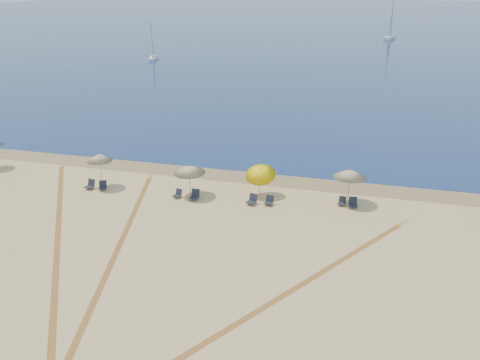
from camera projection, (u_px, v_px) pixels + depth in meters
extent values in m
plane|color=#0C2151|center=(360.00, 16.00, 219.87)|extent=(500.00, 500.00, 0.00)
plane|color=olive|center=(253.00, 177.00, 39.58)|extent=(500.00, 500.00, 0.00)
cylinder|color=gray|center=(101.00, 171.00, 37.40)|extent=(0.05, 0.05, 2.46)
cone|color=#F7EBC5|center=(99.00, 157.00, 36.99)|extent=(1.90, 1.90, 0.55)
sphere|color=gray|center=(99.00, 154.00, 36.88)|extent=(0.08, 0.08, 0.08)
cylinder|color=gray|center=(190.00, 181.00, 35.86)|extent=(0.05, 0.16, 2.15)
cone|color=#F7EBC5|center=(189.00, 169.00, 35.56)|extent=(2.27, 2.30, 0.66)
sphere|color=gray|center=(189.00, 165.00, 35.44)|extent=(0.08, 0.08, 0.08)
cylinder|color=gray|center=(259.00, 185.00, 35.52)|extent=(0.05, 0.94, 1.97)
cone|color=yellow|center=(260.00, 172.00, 35.56)|extent=(2.18, 2.21, 1.41)
sphere|color=gray|center=(260.00, 168.00, 35.44)|extent=(0.08, 0.08, 0.08)
cylinder|color=gray|center=(349.00, 187.00, 34.63)|extent=(0.05, 0.05, 2.34)
cone|color=#F7EBC5|center=(350.00, 173.00, 34.25)|extent=(2.31, 2.31, 0.55)
sphere|color=gray|center=(350.00, 169.00, 34.14)|extent=(0.08, 0.08, 0.08)
cube|color=black|center=(89.00, 187.00, 37.23)|extent=(0.67, 0.67, 0.05)
cube|color=black|center=(91.00, 182.00, 37.38)|extent=(0.61, 0.30, 0.52)
cylinder|color=#A5A5AD|center=(85.00, 189.00, 37.17)|extent=(0.03, 0.03, 0.19)
cylinder|color=#A5A5AD|center=(90.00, 190.00, 36.99)|extent=(0.03, 0.03, 0.19)
cube|color=black|center=(103.00, 188.00, 37.06)|extent=(0.72, 0.72, 0.05)
cube|color=black|center=(103.00, 184.00, 37.22)|extent=(0.58, 0.39, 0.49)
cylinder|color=#A5A5AD|center=(98.00, 190.00, 36.89)|extent=(0.02, 0.02, 0.18)
cylinder|color=#A5A5AD|center=(105.00, 190.00, 36.94)|extent=(0.02, 0.02, 0.18)
cube|color=black|center=(177.00, 196.00, 35.75)|extent=(0.64, 0.64, 0.05)
cube|color=black|center=(179.00, 192.00, 35.86)|extent=(0.54, 0.33, 0.45)
cylinder|color=#A5A5AD|center=(174.00, 197.00, 35.71)|extent=(0.02, 0.02, 0.17)
cylinder|color=#A5A5AD|center=(178.00, 198.00, 35.51)|extent=(0.02, 0.02, 0.17)
cube|color=black|center=(194.00, 197.00, 35.42)|extent=(0.60, 0.60, 0.05)
cube|color=black|center=(196.00, 192.00, 35.58)|extent=(0.59, 0.23, 0.52)
cylinder|color=#A5A5AD|center=(190.00, 199.00, 35.33)|extent=(0.03, 0.03, 0.19)
cylinder|color=#A5A5AD|center=(196.00, 200.00, 35.21)|extent=(0.03, 0.03, 0.19)
cube|color=black|center=(251.00, 202.00, 34.66)|extent=(0.74, 0.74, 0.05)
cube|color=black|center=(253.00, 197.00, 34.79)|extent=(0.63, 0.38, 0.53)
cylinder|color=#A5A5AD|center=(248.00, 204.00, 34.62)|extent=(0.03, 0.03, 0.19)
cylinder|color=#A5A5AD|center=(253.00, 205.00, 34.38)|extent=(0.03, 0.03, 0.19)
cube|color=black|center=(269.00, 203.00, 34.56)|extent=(0.60, 0.60, 0.05)
cube|color=black|center=(270.00, 198.00, 34.70)|extent=(0.56, 0.27, 0.48)
cylinder|color=#A5A5AD|center=(265.00, 205.00, 34.50)|extent=(0.02, 0.02, 0.18)
cylinder|color=#A5A5AD|center=(271.00, 206.00, 34.35)|extent=(0.02, 0.02, 0.18)
cube|color=black|center=(342.00, 203.00, 34.52)|extent=(0.56, 0.56, 0.04)
cube|color=black|center=(343.00, 199.00, 34.64)|extent=(0.51, 0.25, 0.44)
cylinder|color=#A5A5AD|center=(338.00, 205.00, 34.46)|extent=(0.02, 0.02, 0.16)
cylinder|color=#A5A5AD|center=(344.00, 206.00, 34.32)|extent=(0.02, 0.02, 0.16)
cube|color=black|center=(353.00, 205.00, 34.20)|extent=(0.65, 0.65, 0.05)
cube|color=black|center=(353.00, 200.00, 34.36)|extent=(0.59, 0.30, 0.50)
cylinder|color=#A5A5AD|center=(349.00, 208.00, 34.06)|extent=(0.02, 0.02, 0.18)
cylinder|color=#A5A5AD|center=(356.00, 208.00, 34.03)|extent=(0.02, 0.02, 0.18)
cube|color=white|center=(390.00, 38.00, 132.47)|extent=(3.09, 6.89, 0.73)
cylinder|color=gray|center=(392.00, 19.00, 130.72)|extent=(0.15, 0.15, 9.72)
cube|color=white|center=(153.00, 58.00, 98.19)|extent=(2.58, 4.89, 0.52)
cylinder|color=gray|center=(152.00, 41.00, 96.94)|extent=(0.10, 0.10, 6.91)
plane|color=tan|center=(106.00, 275.00, 26.43)|extent=(34.34, 34.34, 0.00)
plane|color=tan|center=(111.00, 264.00, 27.45)|extent=(34.34, 34.34, 0.00)
plane|color=tan|center=(242.00, 321.00, 22.85)|extent=(38.48, 38.48, 0.00)
plane|color=tan|center=(259.00, 311.00, 23.56)|extent=(38.48, 38.48, 0.00)
plane|color=tan|center=(57.00, 245.00, 29.42)|extent=(38.64, 38.64, 0.00)
plane|color=tan|center=(58.00, 237.00, 30.39)|extent=(38.64, 38.64, 0.00)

